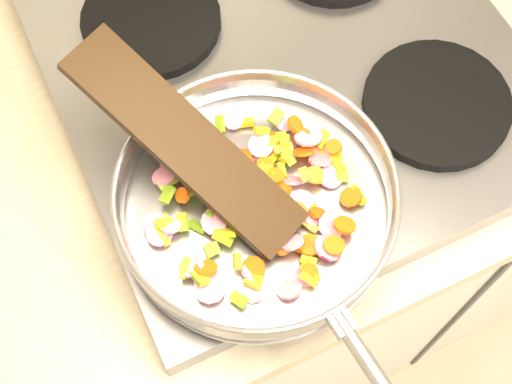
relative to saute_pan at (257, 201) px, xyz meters
name	(u,v)px	position (x,y,z in m)	size (l,w,h in m)	color
cooktop	(289,73)	(0.13, 0.18, -0.07)	(0.60, 0.60, 0.04)	#939399
grate_fl	(238,189)	(-0.01, 0.04, -0.04)	(0.19, 0.19, 0.02)	black
grate_fr	(437,104)	(0.27, 0.04, -0.04)	(0.19, 0.19, 0.02)	black
grate_bl	(151,20)	(-0.01, 0.32, -0.04)	(0.19, 0.19, 0.02)	black
saute_pan	(257,201)	(0.00, 0.00, 0.00)	(0.36, 0.53, 0.06)	#9E9EA5
vegetable_heap	(256,193)	(0.01, 0.01, -0.01)	(0.26, 0.26, 0.05)	#E0500C
wooden_spatula	(186,143)	(-0.05, 0.08, 0.05)	(0.31, 0.07, 0.01)	black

